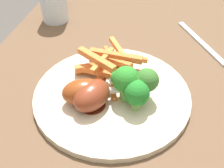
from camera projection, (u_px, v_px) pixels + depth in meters
The scene contains 9 objects.
dining_table at pixel (136, 135), 0.61m from camera, with size 1.02×0.68×0.75m.
dinner_plate at pixel (112, 95), 0.52m from camera, with size 0.28×0.28×0.01m, color beige.
broccoli_floret_front at pixel (135, 93), 0.46m from camera, with size 0.04×0.04×0.06m.
broccoli_floret_middle at pixel (124, 80), 0.47m from camera, with size 0.05×0.05×0.07m.
broccoli_floret_back at pixel (146, 80), 0.47m from camera, with size 0.05×0.04×0.06m.
carrot_fries_pile at pixel (109, 63), 0.54m from camera, with size 0.16×0.14×0.05m.
chicken_drumstick_near at pixel (86, 92), 0.48m from camera, with size 0.07×0.13×0.05m.
chicken_drumstick_far at pixel (94, 94), 0.47m from camera, with size 0.13×0.09×0.05m.
fork at pixel (201, 42), 0.65m from camera, with size 0.19×0.01×0.01m, color silver.
Camera 1 is at (-0.39, -0.03, 1.11)m, focal length 45.06 mm.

